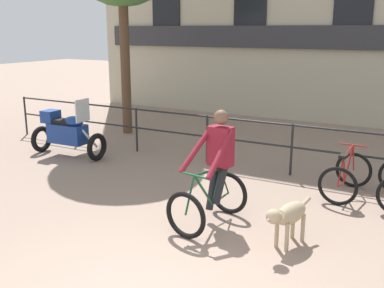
{
  "coord_description": "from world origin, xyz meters",
  "views": [
    {
      "loc": [
        2.41,
        -3.25,
        2.84
      ],
      "look_at": [
        -0.96,
        2.86,
        1.05
      ],
      "focal_mm": 42.0,
      "sensor_mm": 36.0,
      "label": 1
    }
  ],
  "objects_px": {
    "cyclist_with_bike": "(214,174)",
    "dog": "(288,215)",
    "parked_bicycle_near_lamp": "(346,176)",
    "parked_motorcycle": "(67,132)"
  },
  "relations": [
    {
      "from": "parked_bicycle_near_lamp",
      "to": "parked_motorcycle",
      "type": "bearing_deg",
      "value": 8.16
    },
    {
      "from": "parked_motorcycle",
      "to": "cyclist_with_bike",
      "type": "bearing_deg",
      "value": -112.17
    },
    {
      "from": "dog",
      "to": "parked_bicycle_near_lamp",
      "type": "distance_m",
      "value": 2.35
    },
    {
      "from": "cyclist_with_bike",
      "to": "dog",
      "type": "bearing_deg",
      "value": -2.28
    },
    {
      "from": "dog",
      "to": "parked_bicycle_near_lamp",
      "type": "relative_size",
      "value": 0.88
    },
    {
      "from": "cyclist_with_bike",
      "to": "parked_motorcycle",
      "type": "distance_m",
      "value": 4.85
    },
    {
      "from": "cyclist_with_bike",
      "to": "dog",
      "type": "relative_size",
      "value": 1.67
    },
    {
      "from": "dog",
      "to": "parked_motorcycle",
      "type": "height_order",
      "value": "parked_motorcycle"
    },
    {
      "from": "dog",
      "to": "cyclist_with_bike",
      "type": "bearing_deg",
      "value": -174.99
    },
    {
      "from": "cyclist_with_bike",
      "to": "dog",
      "type": "height_order",
      "value": "cyclist_with_bike"
    }
  ]
}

